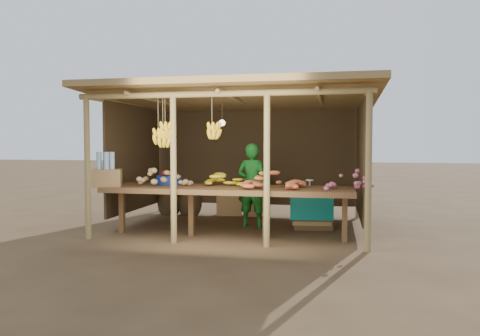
# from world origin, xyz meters

# --- Properties ---
(ground) EXTENTS (60.00, 60.00, 0.00)m
(ground) POSITION_xyz_m (0.00, 0.00, 0.00)
(ground) COLOR brown
(ground) RESTS_ON ground
(stall_structure) EXTENTS (4.70, 3.50, 2.43)m
(stall_structure) POSITION_xyz_m (-0.04, 0.07, 1.92)
(stall_structure) COLOR #9E8751
(stall_structure) RESTS_ON ground
(counter) EXTENTS (3.90, 1.05, 0.80)m
(counter) POSITION_xyz_m (0.00, -0.95, 0.74)
(counter) COLOR brown
(counter) RESTS_ON ground
(potato_heap) EXTENTS (0.90, 0.57, 0.36)m
(potato_heap) POSITION_xyz_m (-1.09, -1.00, 0.98)
(potato_heap) COLOR tan
(potato_heap) RESTS_ON counter
(sweet_potato_heap) EXTENTS (1.10, 0.88, 0.36)m
(sweet_potato_heap) POSITION_xyz_m (0.77, -1.11, 0.98)
(sweet_potato_heap) COLOR #C25D31
(sweet_potato_heap) RESTS_ON counter
(onion_heap) EXTENTS (0.82, 0.57, 0.35)m
(onion_heap) POSITION_xyz_m (1.90, -1.12, 0.98)
(onion_heap) COLOR #AB5368
(onion_heap) RESTS_ON counter
(banana_pile) EXTENTS (0.76, 0.59, 0.35)m
(banana_pile) POSITION_xyz_m (-0.06, -0.77, 0.98)
(banana_pile) COLOR yellow
(banana_pile) RESTS_ON counter
(tomato_basin) EXTENTS (0.42, 0.42, 0.22)m
(tomato_basin) POSITION_xyz_m (-1.07, -0.68, 0.89)
(tomato_basin) COLOR navy
(tomato_basin) RESTS_ON counter
(bottle_box) EXTENTS (0.53, 0.48, 0.55)m
(bottle_box) POSITION_xyz_m (-1.90, -1.25, 1.01)
(bottle_box) COLOR olive
(bottle_box) RESTS_ON counter
(vendor) EXTENTS (0.59, 0.43, 1.49)m
(vendor) POSITION_xyz_m (0.21, 0.05, 0.75)
(vendor) COLOR #17691E
(vendor) RESTS_ON ground
(tarp_crate) EXTENTS (0.79, 0.70, 0.87)m
(tarp_crate) POSITION_xyz_m (1.27, 0.16, 0.36)
(tarp_crate) COLOR brown
(tarp_crate) RESTS_ON ground
(carton_stack) EXTENTS (1.17, 0.53, 0.82)m
(carton_stack) POSITION_xyz_m (-0.09, 1.20, 0.36)
(carton_stack) COLOR olive
(carton_stack) RESTS_ON ground
(burlap_sacks) EXTENTS (0.95, 0.50, 0.67)m
(burlap_sacks) POSITION_xyz_m (-1.53, 1.18, 0.29)
(burlap_sacks) COLOR #483721
(burlap_sacks) RESTS_ON ground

